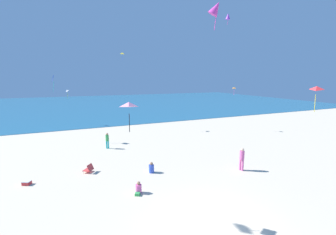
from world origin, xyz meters
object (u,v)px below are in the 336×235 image
at_px(kite_magenta, 216,8).
at_px(cooler_box, 27,183).
at_px(person_0, 138,189).
at_px(kite_orange, 234,88).
at_px(beach_chair_far_left, 89,169).
at_px(kite_yellow, 122,53).
at_px(kite_purple, 228,16).
at_px(person_3, 242,158).
at_px(kite_blue, 53,79).
at_px(person_2, 107,140).
at_px(kite_white, 67,91).
at_px(kite_red, 317,88).
at_px(kite_pink, 129,105).
at_px(person_1, 151,168).

bearing_deg(kite_magenta, cooler_box, 148.74).
xyz_separation_m(person_0, kite_orange, (16.03, 11.19, 5.36)).
distance_m(cooler_box, kite_orange, 24.26).
relative_size(beach_chair_far_left, kite_yellow, 0.87).
bearing_deg(kite_purple, person_0, -141.62).
xyz_separation_m(beach_chair_far_left, person_3, (10.66, -4.11, 0.73)).
relative_size(kite_blue, kite_yellow, 1.82).
bearing_deg(person_0, person_2, -146.68).
bearing_deg(kite_white, kite_red, -63.01).
relative_size(beach_chair_far_left, kite_pink, 0.62).
bearing_deg(person_3, kite_purple, -140.05).
xyz_separation_m(person_0, kite_red, (9.64, -3.70, 6.05)).
xyz_separation_m(person_0, kite_yellow, (2.93, 17.53, 9.79)).
relative_size(cooler_box, kite_pink, 0.43).
bearing_deg(kite_yellow, kite_purple, -24.35).
relative_size(kite_orange, kite_pink, 0.72).
relative_size(kite_white, kite_pink, 1.00).
relative_size(kite_white, kite_orange, 1.38).
xyz_separation_m(kite_orange, kite_red, (-6.38, -14.90, 0.68)).
height_order(person_2, person_3, person_3).
height_order(person_0, kite_purple, kite_purple).
relative_size(cooler_box, kite_purple, 0.44).
relative_size(beach_chair_far_left, kite_purple, 0.63).
height_order(kite_magenta, kite_pink, kite_magenta).
relative_size(person_1, kite_pink, 0.59).
relative_size(kite_purple, kite_orange, 1.36).
distance_m(beach_chair_far_left, person_0, 5.09).
xyz_separation_m(beach_chair_far_left, kite_blue, (-2.59, 10.12, 6.48)).
xyz_separation_m(kite_orange, kite_blue, (-21.18, 3.32, 1.13)).
height_order(person_0, person_2, person_2).
relative_size(beach_chair_far_left, cooler_box, 1.42).
xyz_separation_m(beach_chair_far_left, kite_white, (-1.55, 18.92, 4.82)).
relative_size(kite_white, kite_purple, 1.02).
relative_size(kite_pink, kite_yellow, 1.42).
height_order(person_3, kite_red, kite_red).
bearing_deg(cooler_box, kite_white, 83.10).
height_order(beach_chair_far_left, kite_red, kite_red).
relative_size(person_1, person_3, 0.46).
bearing_deg(kite_purple, kite_magenta, -129.13).
xyz_separation_m(kite_purple, kite_yellow, (-12.22, 5.53, -4.43)).
height_order(kite_white, kite_orange, kite_orange).
distance_m(beach_chair_far_left, kite_purple, 23.95).
bearing_deg(kite_white, kite_blue, -96.72).
relative_size(kite_magenta, kite_orange, 1.45).
distance_m(kite_purple, kite_pink, 23.40).
xyz_separation_m(cooler_box, person_1, (8.14, -1.35, 0.17)).
bearing_deg(kite_blue, person_0, -70.44).
height_order(kite_purple, kite_yellow, kite_purple).
bearing_deg(kite_pink, cooler_box, 130.28).
bearing_deg(kite_pink, kite_blue, 103.74).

